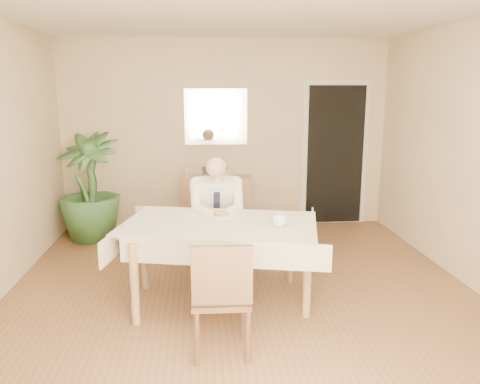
{
  "coord_description": "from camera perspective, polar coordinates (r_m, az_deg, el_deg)",
  "views": [
    {
      "loc": [
        -0.39,
        -4.01,
        1.9
      ],
      "look_at": [
        0.0,
        0.35,
        0.95
      ],
      "focal_mm": 35.0,
      "sensor_mm": 36.0,
      "label": 1
    }
  ],
  "objects": [
    {
      "name": "plate",
      "position": [
        4.38,
        -2.31,
        -2.86
      ],
      "size": [
        0.26,
        0.26,
        0.02
      ],
      "primitive_type": "cylinder",
      "color": "white",
      "rests_on": "dining_table"
    },
    {
      "name": "photo_frame_right",
      "position": [
        6.45,
        -1.83,
        2.54
      ],
      "size": [
        0.1,
        0.02,
        0.14
      ],
      "primitive_type": "cube",
      "color": "silver",
      "rests_on": "sideboard"
    },
    {
      "name": "fork",
      "position": [
        4.31,
        -2.8,
        -2.86
      ],
      "size": [
        0.01,
        0.13,
        0.01
      ],
      "primitive_type": "cylinder",
      "rotation": [
        1.57,
        0.0,
        0.0
      ],
      "color": "silver",
      "rests_on": "dining_table"
    },
    {
      "name": "window",
      "position": [
        1.65,
        8.81,
        -3.74
      ],
      "size": [
        1.34,
        0.04,
        1.44
      ],
      "color": "silver",
      "rests_on": "room"
    },
    {
      "name": "photo_frame_center",
      "position": [
        6.43,
        -4.19,
        2.49
      ],
      "size": [
        0.1,
        0.02,
        0.14
      ],
      "primitive_type": "cube",
      "color": "silver",
      "rests_on": "sideboard"
    },
    {
      "name": "knife",
      "position": [
        4.32,
        -1.74,
        -2.84
      ],
      "size": [
        0.01,
        0.13,
        0.01
      ],
      "primitive_type": "cylinder",
      "rotation": [
        1.57,
        0.0,
        0.0
      ],
      "color": "silver",
      "rests_on": "dining_table"
    },
    {
      "name": "sideboard",
      "position": [
        6.52,
        -2.79,
        -1.33
      ],
      "size": [
        0.95,
        0.39,
        0.74
      ],
      "primitive_type": "cube",
      "rotation": [
        0.0,
        0.0,
        -0.08
      ],
      "color": "#956E4B",
      "rests_on": "ground"
    },
    {
      "name": "dining_table",
      "position": [
        4.2,
        -2.48,
        -4.85
      ],
      "size": [
        1.94,
        1.39,
        0.75
      ],
      "rotation": [
        0.0,
        0.0,
        -0.22
      ],
      "color": "#956E4B",
      "rests_on": "ground"
    },
    {
      "name": "chair_near",
      "position": [
        3.39,
        -2.28,
        -12.22
      ],
      "size": [
        0.43,
        0.43,
        0.89
      ],
      "rotation": [
        0.0,
        0.0,
        -0.03
      ],
      "color": "#462A1A",
      "rests_on": "ground"
    },
    {
      "name": "photo_frame_left",
      "position": [
        6.43,
        -6.29,
        2.45
      ],
      "size": [
        0.1,
        0.02,
        0.14
      ],
      "primitive_type": "cube",
      "color": "silver",
      "rests_on": "sideboard"
    },
    {
      "name": "food",
      "position": [
        4.37,
        -2.31,
        -2.58
      ],
      "size": [
        0.14,
        0.14,
        0.06
      ],
      "primitive_type": "ellipsoid",
      "color": "olive",
      "rests_on": "dining_table"
    },
    {
      "name": "potted_palm",
      "position": [
        6.31,
        -17.86,
        0.6
      ],
      "size": [
        0.96,
        0.96,
        1.38
      ],
      "primitive_type": "imported",
      "rotation": [
        0.0,
        0.0,
        -0.28
      ],
      "color": "#2A5025",
      "rests_on": "ground"
    },
    {
      "name": "mirror",
      "position": [
        6.5,
        -2.95,
        9.14
      ],
      "size": [
        0.86,
        0.04,
        0.76
      ],
      "color": "silver",
      "rests_on": "room"
    },
    {
      "name": "chair_far",
      "position": [
        5.08,
        -2.93,
        -3.61
      ],
      "size": [
        0.47,
        0.47,
        0.91
      ],
      "rotation": [
        0.0,
        0.0,
        0.1
      ],
      "color": "#462A1A",
      "rests_on": "ground"
    },
    {
      "name": "seated_man",
      "position": [
        4.76,
        -2.82,
        -2.49
      ],
      "size": [
        0.48,
        0.72,
        1.24
      ],
      "color": "white",
      "rests_on": "ground"
    },
    {
      "name": "doorway",
      "position": [
        6.82,
        11.49,
        4.42
      ],
      "size": [
        0.96,
        0.07,
        2.1
      ],
      "color": "silver",
      "rests_on": "ground"
    },
    {
      "name": "room",
      "position": [
        4.08,
        0.44,
        3.77
      ],
      "size": [
        5.0,
        5.02,
        2.6
      ],
      "color": "brown",
      "rests_on": "ground"
    },
    {
      "name": "coffee_mug",
      "position": [
        4.06,
        4.83,
        -3.43
      ],
      "size": [
        0.18,
        0.18,
        0.11
      ],
      "primitive_type": "imported",
      "rotation": [
        0.0,
        0.0,
        0.38
      ],
      "color": "white",
      "rests_on": "dining_table"
    }
  ]
}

